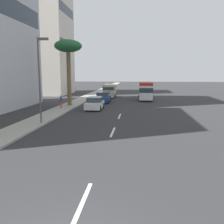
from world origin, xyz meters
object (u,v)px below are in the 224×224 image
(minibus_second, at_px, (146,90))
(street_lamp, at_px, (40,71))
(palm_tree, at_px, (68,49))
(car_third, at_px, (103,98))
(car_fourth, at_px, (95,103))
(van_lead, at_px, (110,90))
(pedestrian_mid_block, at_px, (61,101))

(minibus_second, height_order, street_lamp, street_lamp)
(street_lamp, bearing_deg, palm_tree, 4.38)
(car_third, xyz_separation_m, car_fourth, (-7.16, 0.07, -0.04))
(minibus_second, height_order, palm_tree, palm_tree)
(van_lead, relative_size, minibus_second, 0.73)
(van_lead, xyz_separation_m, car_third, (-8.11, 0.08, -0.60))
(car_fourth, distance_m, street_lamp, 10.90)
(car_fourth, distance_m, pedestrian_mid_block, 4.28)
(van_lead, height_order, car_fourth, van_lead)
(street_lamp, bearing_deg, car_third, -10.17)
(van_lead, height_order, car_third, van_lead)
(pedestrian_mid_block, relative_size, palm_tree, 0.19)
(van_lead, height_order, pedestrian_mid_block, van_lead)
(minibus_second, xyz_separation_m, palm_tree, (-9.25, 10.50, 5.99))
(minibus_second, bearing_deg, palm_tree, 131.36)
(car_fourth, bearing_deg, street_lamp, -16.91)
(street_lamp, bearing_deg, van_lead, -7.10)
(minibus_second, distance_m, pedestrian_mid_block, 16.15)
(car_third, relative_size, street_lamp, 0.63)
(pedestrian_mid_block, xyz_separation_m, street_lamp, (-9.64, -1.30, 3.55))
(minibus_second, relative_size, street_lamp, 0.90)
(palm_tree, height_order, street_lamp, palm_tree)
(car_fourth, xyz_separation_m, street_lamp, (-9.75, 2.96, 3.85))
(car_third, bearing_deg, car_fourth, -0.56)
(van_lead, bearing_deg, minibus_second, 61.80)
(car_fourth, height_order, street_lamp, street_lamp)
(car_fourth, xyz_separation_m, palm_tree, (2.58, 3.91, 6.87))
(minibus_second, distance_m, palm_tree, 15.22)
(car_third, xyz_separation_m, pedestrian_mid_block, (-7.27, 4.34, 0.27))
(minibus_second, relative_size, palm_tree, 0.75)
(minibus_second, xyz_separation_m, car_third, (-4.66, 6.52, -0.84))
(car_fourth, bearing_deg, van_lead, 179.42)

